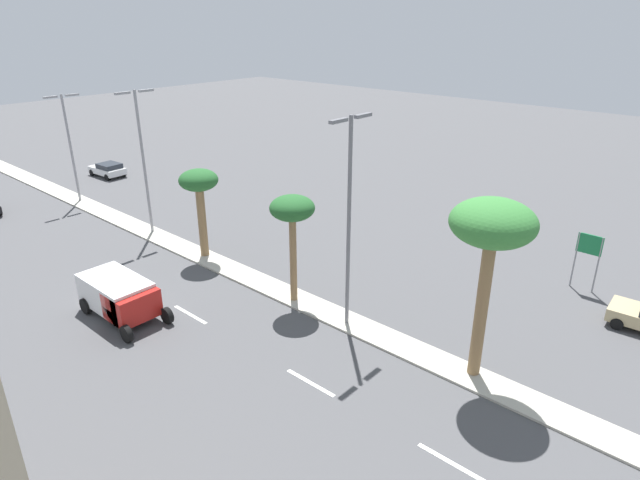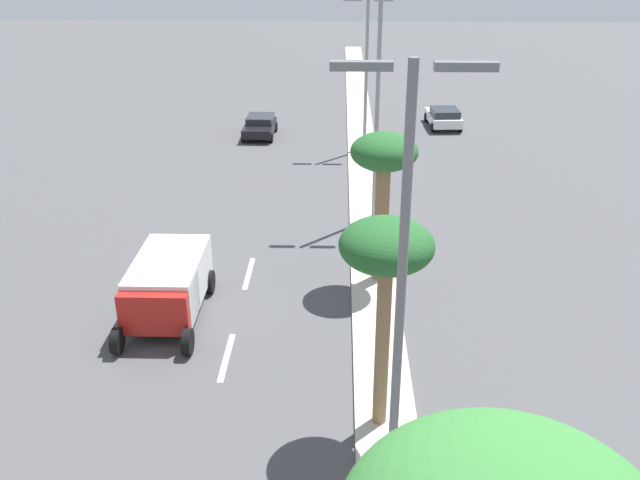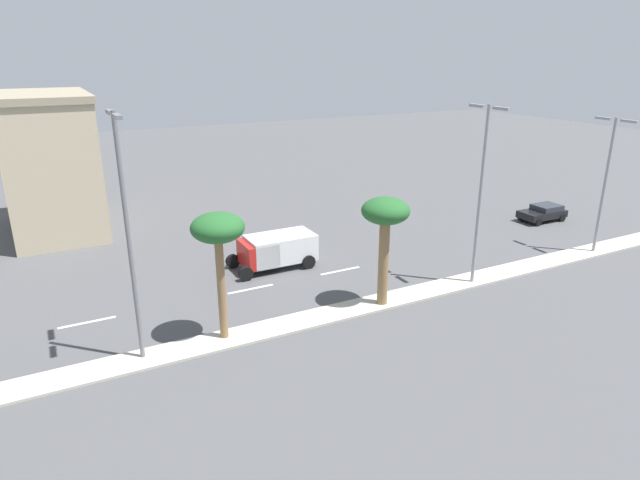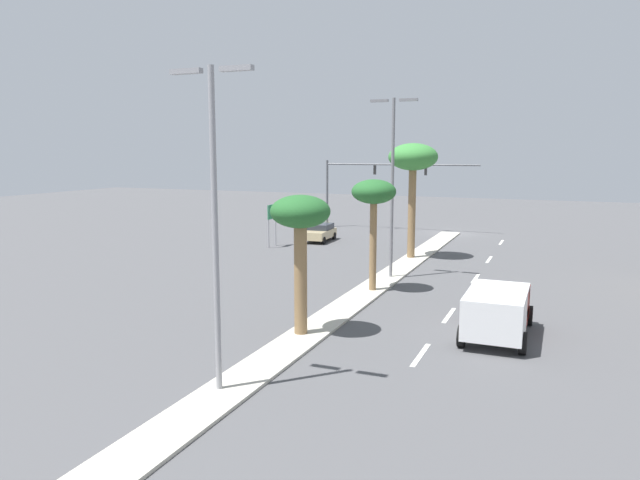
{
  "view_description": "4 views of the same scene",
  "coord_description": "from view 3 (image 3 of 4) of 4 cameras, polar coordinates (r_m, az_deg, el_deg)",
  "views": [
    {
      "loc": [
        -19.58,
        6.54,
        15.26
      ],
      "look_at": [
        3.06,
        26.55,
        2.52
      ],
      "focal_mm": 30.21,
      "sensor_mm": 36.0,
      "label": 1
    },
    {
      "loc": [
        -1.44,
        9.64,
        13.13
      ],
      "look_at": [
        -2.13,
        33.66,
        2.12
      ],
      "focal_mm": 38.97,
      "sensor_mm": 36.0,
      "label": 2
    },
    {
      "loc": [
        22.57,
        18.9,
        13.16
      ],
      "look_at": [
        -3.75,
        32.75,
        2.84
      ],
      "focal_mm": 30.46,
      "sensor_mm": 36.0,
      "label": 3
    },
    {
      "loc": [
        -9.94,
        56.85,
        7.92
      ],
      "look_at": [
        -0.04,
        32.99,
        3.99
      ],
      "focal_mm": 33.13,
      "sensor_mm": 36.0,
      "label": 4
    }
  ],
  "objects": [
    {
      "name": "street_lamp_right",
      "position": [
        40.85,
        27.88,
        6.1
      ],
      "size": [
        2.9,
        0.24,
        9.09
      ],
      "color": "gray",
      "rests_on": "median_curb"
    },
    {
      "name": "palm_tree_rear",
      "position": [
        28.45,
        6.87,
        2.29
      ],
      "size": [
        2.54,
        2.54,
        5.97
      ],
      "color": "olive",
      "rests_on": "median_curb"
    },
    {
      "name": "palm_tree_inboard",
      "position": [
        24.99,
        -10.68,
        0.71
      ],
      "size": [
        2.47,
        2.47,
        6.22
      ],
      "color": "olive",
      "rests_on": "median_curb"
    },
    {
      "name": "ground_plane",
      "position": [
        31.03,
        8.02,
        -6.16
      ],
      "size": [
        160.0,
        160.0,
        0.0
      ],
      "primitive_type": "plane",
      "color": "#4C4C4F"
    },
    {
      "name": "lane_stripe_inboard",
      "position": [
        30.66,
        -23.26,
        -7.96
      ],
      "size": [
        0.2,
        2.8,
        0.01
      ],
      "primitive_type": "cube",
      "color": "silver",
      "rests_on": "ground"
    },
    {
      "name": "commercial_building",
      "position": [
        46.17,
        -26.44,
        7.24
      ],
      "size": [
        11.48,
        6.45,
        10.4
      ],
      "color": "tan",
      "rests_on": "ground"
    },
    {
      "name": "box_truck",
      "position": [
        34.77,
        -4.86,
        -1.0
      ],
      "size": [
        2.65,
        5.46,
        2.12
      ],
      "color": "#B21E19",
      "rests_on": "ground"
    },
    {
      "name": "lane_stripe_leading",
      "position": [
        32.22,
        -7.3,
        -5.13
      ],
      "size": [
        0.2,
        2.8,
        0.01
      ],
      "primitive_type": "cube",
      "color": "silver",
      "rests_on": "ground"
    },
    {
      "name": "median_curb",
      "position": [
        37.5,
        20.83,
        -2.63
      ],
      "size": [
        1.8,
        91.65,
        0.12
      ],
      "primitive_type": "cube",
      "color": "#B7B2A3",
      "rests_on": "ground"
    },
    {
      "name": "sedan_black_left",
      "position": [
        48.25,
        22.39,
        2.71
      ],
      "size": [
        2.12,
        3.88,
        1.3
      ],
      "color": "black",
      "rests_on": "ground"
    },
    {
      "name": "street_lamp_mid",
      "position": [
        23.9,
        -19.63,
        1.66
      ],
      "size": [
        2.9,
        0.24,
        10.91
      ],
      "color": "slate",
      "rests_on": "median_curb"
    },
    {
      "name": "street_lamp_leading",
      "position": [
        32.15,
        16.61,
        5.76
      ],
      "size": [
        2.9,
        0.24,
        10.38
      ],
      "color": "gray",
      "rests_on": "median_curb"
    },
    {
      "name": "lane_stripe_outboard",
      "position": [
        34.57,
        2.13,
        -3.25
      ],
      "size": [
        0.2,
        2.8,
        0.01
      ],
      "primitive_type": "cube",
      "color": "silver",
      "rests_on": "ground"
    }
  ]
}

